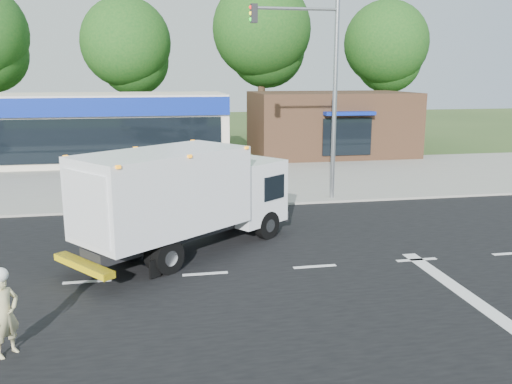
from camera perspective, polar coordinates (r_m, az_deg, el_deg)
The scene contains 11 objects.
ground at distance 15.04m, azimuth 6.20°, elevation -7.86°, with size 120.00×120.00×0.00m, color #385123.
road_asphalt at distance 15.04m, azimuth 6.20°, elevation -7.84°, with size 60.00×14.00×0.02m, color black.
sidewalk at distance 22.67m, azimuth 0.28°, elevation -0.67°, with size 60.00×2.40×0.12m, color gray.
parking_apron at distance 28.28m, azimuth -1.93°, elevation 1.86°, with size 60.00×9.00×0.02m, color gray.
lane_markings at distance 14.30m, azimuth 13.03°, elevation -9.15°, with size 55.20×7.00×0.01m.
ems_box_truck at distance 15.74m, azimuth -7.59°, elevation -0.14°, with size 6.89×6.04×3.13m.
emergency_worker at distance 11.28m, azimuth -24.97°, elevation -11.44°, with size 0.68×0.70×1.74m.
retail_strip_mall at distance 33.92m, azimuth -18.84°, elevation 6.38°, with size 18.00×6.20×4.00m.
brown_storefront at distance 35.42m, azimuth 7.91°, elevation 7.14°, with size 10.00×6.70×4.00m.
traffic_signal_pole at distance 22.07m, azimuth 6.73°, elevation 11.64°, with size 3.51×0.25×8.00m.
background_trees at distance 41.84m, azimuth -6.23°, elevation 15.35°, with size 36.77×7.39×12.10m.
Camera 1 is at (-4.15, -13.49, 5.20)m, focal length 38.00 mm.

